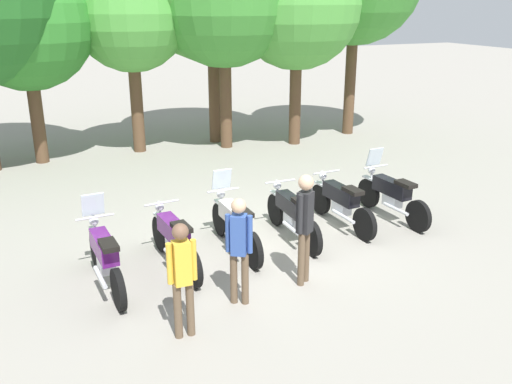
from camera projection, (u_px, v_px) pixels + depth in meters
ground_plane at (267, 246)px, 10.20m from camera, size 80.00×80.00×0.00m
motorcycle_0 at (105, 256)px, 8.63m from camera, size 0.62×2.19×1.37m
motorcycle_1 at (174, 239)px, 9.26m from camera, size 0.62×2.19×0.99m
motorcycle_2 at (235, 223)px, 9.90m from camera, size 0.62×2.19×1.37m
motorcycle_3 at (292, 214)px, 10.38m from camera, size 0.62×2.19×0.99m
motorcycle_4 at (341, 202)px, 10.97m from camera, size 0.62×2.19×0.99m
motorcycle_5 at (391, 194)px, 11.36m from camera, size 0.62×2.19×1.37m
person_0 at (182, 273)px, 7.16m from camera, size 0.40×0.22×1.64m
person_1 at (239, 244)px, 7.97m from camera, size 0.38×0.30×1.67m
person_2 at (305, 220)px, 8.52m from camera, size 0.37×0.33×1.82m
tree_2 at (25, 23)px, 14.28m from camera, size 3.56×3.56×5.56m
tree_3 at (130, 14)px, 15.36m from camera, size 3.27×3.27×5.61m
tree_6 at (297, 5)px, 16.18m from camera, size 3.79×3.79×6.09m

